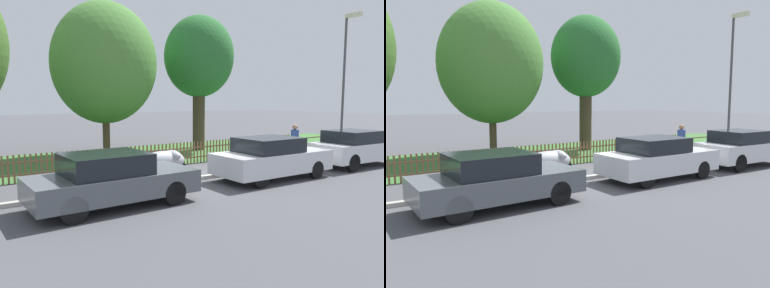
{
  "view_description": "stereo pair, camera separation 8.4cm",
  "coord_description": "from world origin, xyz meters",
  "views": [
    {
      "loc": [
        -7.76,
        -10.05,
        2.69
      ],
      "look_at": [
        -0.42,
        1.01,
        1.1
      ],
      "focal_mm": 35.0,
      "sensor_mm": 36.0,
      "label": 1
    },
    {
      "loc": [
        -7.69,
        -10.09,
        2.69
      ],
      "look_at": [
        -0.42,
        1.01,
        1.1
      ],
      "focal_mm": 35.0,
      "sensor_mm": 36.0,
      "label": 2
    }
  ],
  "objects": [
    {
      "name": "ground_plane",
      "position": [
        0.0,
        0.0,
        0.0
      ],
      "size": [
        120.0,
        120.0,
        0.0
      ],
      "primitive_type": "plane",
      "color": "#4C4C51"
    },
    {
      "name": "kerb_stone",
      "position": [
        0.0,
        0.1,
        0.06
      ],
      "size": [
        32.64,
        0.2,
        0.12
      ],
      "primitive_type": "cube",
      "color": "#B2ADA3",
      "rests_on": "ground"
    },
    {
      "name": "grass_strip",
      "position": [
        0.0,
        6.14,
        0.01
      ],
      "size": [
        32.64,
        6.53,
        0.01
      ],
      "primitive_type": "cube",
      "color": "#3D7033",
      "rests_on": "ground"
    },
    {
      "name": "park_fence",
      "position": [
        -0.0,
        2.88,
        0.46
      ],
      "size": [
        32.64,
        0.05,
        0.93
      ],
      "color": "brown",
      "rests_on": "ground"
    },
    {
      "name": "parked_car_silver_hatchback",
      "position": [
        -4.34,
        -1.23,
        0.7
      ],
      "size": [
        4.22,
        1.97,
        1.36
      ],
      "rotation": [
        0.0,
        0.0,
        0.03
      ],
      "color": "#51565B",
      "rests_on": "ground"
    },
    {
      "name": "parked_car_black_saloon",
      "position": [
        1.39,
        -1.12,
        0.72
      ],
      "size": [
        4.15,
        1.79,
        1.42
      ],
      "rotation": [
        0.0,
        0.0,
        -0.0
      ],
      "color": "silver",
      "rests_on": "ground"
    },
    {
      "name": "parked_car_navy_estate",
      "position": [
        6.02,
        -1.18,
        0.75
      ],
      "size": [
        4.01,
        1.9,
        1.45
      ],
      "rotation": [
        0.0,
        0.0,
        -0.03
      ],
      "color": "silver",
      "rests_on": "ground"
    },
    {
      "name": "covered_motorcycle",
      "position": [
        -1.68,
        0.87,
        0.6
      ],
      "size": [
        1.92,
        0.91,
        0.96
      ],
      "rotation": [
        0.0,
        0.0,
        0.02
      ],
      "color": "black",
      "rests_on": "ground"
    },
    {
      "name": "tree_behind_motorcycle",
      "position": [
        -1.38,
        6.91,
        4.34
      ],
      "size": [
        4.85,
        4.85,
        7.14
      ],
      "color": "brown",
      "rests_on": "ground"
    },
    {
      "name": "tree_mid_park",
      "position": [
        3.55,
        6.33,
        4.82
      ],
      "size": [
        3.65,
        3.65,
        7.0
      ],
      "color": "#473828",
      "rests_on": "ground"
    },
    {
      "name": "pedestrian_near_fence",
      "position": [
        4.52,
        0.61,
        0.92
      ],
      "size": [
        0.43,
        0.43,
        1.63
      ],
      "rotation": [
        0.0,
        0.0,
        2.77
      ],
      "color": "black",
      "rests_on": "ground"
    },
    {
      "name": "street_lamp",
      "position": [
        7.82,
        0.59,
        4.03
      ],
      "size": [
        0.2,
        0.79,
        6.52
      ],
      "color": "#47474C",
      "rests_on": "ground"
    }
  ]
}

